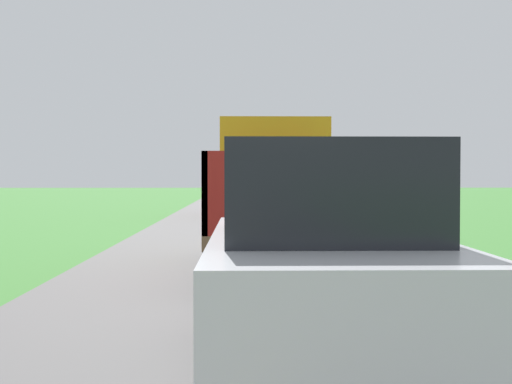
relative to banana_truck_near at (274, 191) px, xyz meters
name	(u,v)px	position (x,y,z in m)	size (l,w,h in m)	color
banana_truck_near	(274,191)	(0.00, 0.00, 0.00)	(2.38, 5.82, 2.80)	#2D2D30
banana_truck_far	(257,183)	(0.01, 15.84, 0.00)	(2.38, 5.81, 2.80)	#2D2D30
following_car	(320,262)	(0.02, -7.02, -0.41)	(1.74, 4.10, 1.92)	#B7BABF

